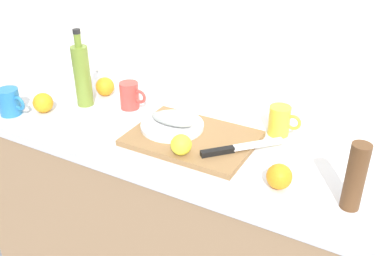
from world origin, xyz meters
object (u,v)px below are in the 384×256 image
(lemon_0, at_px, (181,145))
(coffee_mug_2, at_px, (10,102))
(white_plate, at_px, (172,126))
(cutting_board, at_px, (192,138))
(coffee_mug_1, at_px, (130,96))
(olive_oil_bottle, at_px, (81,75))
(fish_fillet, at_px, (172,119))
(orange_0, at_px, (43,103))
(coffee_mug_0, at_px, (280,121))
(chef_knife, at_px, (232,149))
(pepper_mill, at_px, (355,177))

(lemon_0, xyz_separation_m, coffee_mug_2, (-0.72, -0.04, -0.00))
(lemon_0, bearing_deg, white_plate, 130.18)
(cutting_board, distance_m, coffee_mug_2, 0.71)
(coffee_mug_1, relative_size, coffee_mug_2, 0.94)
(olive_oil_bottle, distance_m, coffee_mug_1, 0.20)
(fish_fillet, relative_size, orange_0, 2.17)
(coffee_mug_0, bearing_deg, olive_oil_bottle, -169.18)
(chef_knife, distance_m, olive_oil_bottle, 0.68)
(olive_oil_bottle, bearing_deg, coffee_mug_1, 20.05)
(olive_oil_bottle, height_order, coffee_mug_1, olive_oil_bottle)
(white_plate, relative_size, orange_0, 2.89)
(lemon_0, relative_size, coffee_mug_0, 0.59)
(cutting_board, height_order, lemon_0, lemon_0)
(fish_fillet, relative_size, lemon_0, 2.45)
(white_plate, relative_size, pepper_mill, 1.13)
(olive_oil_bottle, height_order, pepper_mill, olive_oil_bottle)
(lemon_0, distance_m, pepper_mill, 0.52)
(pepper_mill, bearing_deg, white_plate, 169.17)
(white_plate, height_order, pepper_mill, pepper_mill)
(cutting_board, xyz_separation_m, pepper_mill, (0.54, -0.10, 0.09))
(white_plate, height_order, lemon_0, lemon_0)
(chef_knife, relative_size, coffee_mug_1, 2.02)
(cutting_board, xyz_separation_m, olive_oil_bottle, (-0.51, 0.04, 0.12))
(coffee_mug_1, distance_m, pepper_mill, 0.90)
(coffee_mug_0, relative_size, pepper_mill, 0.58)
(fish_fillet, xyz_separation_m, chef_knife, (0.25, -0.04, -0.02))
(olive_oil_bottle, bearing_deg, white_plate, -3.58)
(fish_fillet, distance_m, olive_oil_bottle, 0.43)
(lemon_0, xyz_separation_m, olive_oil_bottle, (-0.53, 0.16, 0.07))
(coffee_mug_1, bearing_deg, coffee_mug_0, 7.86)
(white_plate, distance_m, chef_knife, 0.25)
(coffee_mug_0, bearing_deg, coffee_mug_2, -160.17)
(white_plate, xyz_separation_m, fish_fillet, (0.00, -0.00, 0.03))
(cutting_board, height_order, coffee_mug_1, coffee_mug_1)
(olive_oil_bottle, bearing_deg, cutting_board, -4.91)
(chef_knife, xyz_separation_m, coffee_mug_2, (-0.85, -0.13, 0.02))
(lemon_0, height_order, pepper_mill, pepper_mill)
(lemon_0, bearing_deg, coffee_mug_1, 147.86)
(white_plate, xyz_separation_m, coffee_mug_0, (0.33, 0.17, 0.03))
(lemon_0, height_order, coffee_mug_2, coffee_mug_2)
(fish_fillet, distance_m, chef_knife, 0.25)
(chef_knife, distance_m, lemon_0, 0.16)
(coffee_mug_1, xyz_separation_m, coffee_mug_2, (-0.37, -0.26, -0.00))
(lemon_0, height_order, coffee_mug_0, coffee_mug_0)
(coffee_mug_1, bearing_deg, olive_oil_bottle, -159.95)
(fish_fillet, relative_size, olive_oil_bottle, 0.55)
(coffee_mug_0, height_order, coffee_mug_2, coffee_mug_0)
(coffee_mug_0, xyz_separation_m, coffee_mug_2, (-0.94, -0.34, -0.00))
(fish_fillet, xyz_separation_m, orange_0, (-0.52, -0.10, -0.01))
(fish_fillet, height_order, pepper_mill, pepper_mill)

